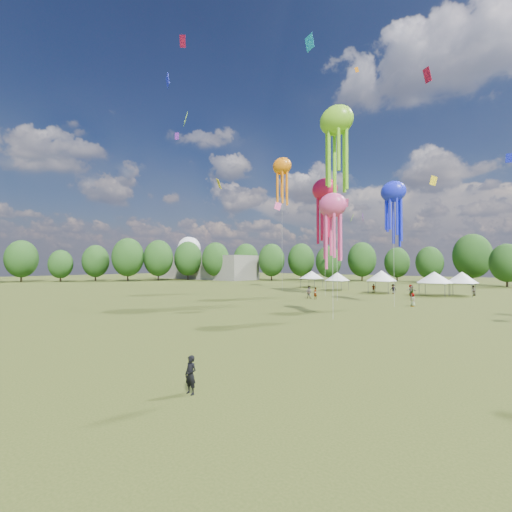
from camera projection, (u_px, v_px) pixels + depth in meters
The scene contains 10 objects.
ground at pixel (101, 355), 19.94m from camera, with size 300.00×300.00×0.00m, color #384416.
observer_main at pixel (191, 375), 13.95m from camera, with size 0.56×0.37×1.55m, color black.
spectator_near at pixel (309, 292), 52.58m from camera, with size 0.93×0.72×1.91m, color gray.
spectators_far at pixel (406, 291), 56.21m from camera, with size 17.89×22.26×1.76m.
festival_tents at pixel (381, 276), 63.57m from camera, with size 34.42×10.19×4.11m.
show_kites at pixel (323, 174), 53.95m from camera, with size 29.07×28.02×28.23m.
small_kites at pixel (369, 104), 52.23m from camera, with size 68.77×66.96×46.57m.
treeline at pixel (393, 258), 70.54m from camera, with size 201.57×95.24×13.43m.
hangar at pixel (205, 267), 121.42m from camera, with size 40.00×12.00×8.00m, color gray.
radome at pixel (189, 252), 136.42m from camera, with size 9.00×9.00×16.00m.
Camera 1 is at (19.73, -9.67, 5.26)m, focal length 24.22 mm.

